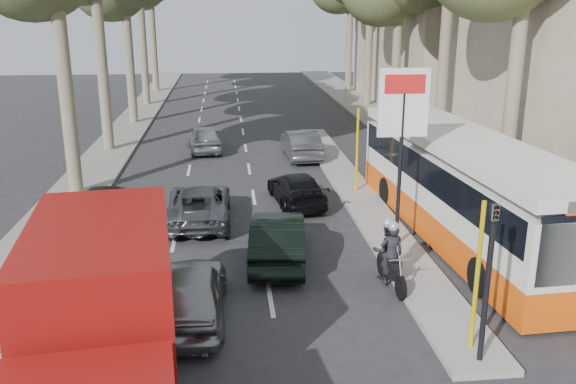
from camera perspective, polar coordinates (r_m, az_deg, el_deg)
The scene contains 18 objects.
ground at distance 14.37m, azimuth 2.65°, elevation -13.44°, with size 120.00×120.00×0.00m, color #28282B.
sidewalk_right at distance 39.38m, azimuth 9.76°, elevation 6.07°, with size 3.20×70.00×0.12m, color gray.
median_left at distance 41.35m, azimuth -14.34°, elevation 6.30°, with size 2.40×64.00×0.12m, color gray.
traffic_island at distance 24.89m, azimuth 6.35°, elevation -0.00°, with size 1.50×26.00×0.16m, color gray.
billboard at distance 18.37m, azimuth 10.61°, elevation 5.44°, with size 1.50×12.10×5.60m.
traffic_light_island at distance 12.85m, azimuth 18.38°, elevation -5.78°, with size 0.16×0.41×3.60m.
silver_hatchback at distance 14.97m, azimuth -9.09°, elevation -9.25°, with size 1.68×4.18×1.43m, color #94979B.
dark_hatchback at distance 18.05m, azimuth -1.00°, elevation -4.31°, with size 1.55×4.44×1.46m, color black.
queue_car_a at distance 21.58m, azimuth -8.36°, elevation -1.13°, with size 2.18×4.72×1.31m, color #4E5056.
queue_car_b at distance 23.34m, azimuth 0.80°, elevation 0.29°, with size 1.68×4.13×1.20m, color black.
queue_car_c at distance 32.43m, azimuth -7.84°, elevation 5.00°, with size 1.62×4.01×1.37m, color #A2A6AA.
queue_car_d at distance 30.61m, azimuth 1.23°, elevation 4.51°, with size 1.51×4.34×1.43m, color #4C4F53.
queue_car_e at distance 22.71m, azimuth -16.75°, elevation -0.92°, with size 1.67×4.12×1.19m, color black.
red_truck at distance 11.58m, azimuth -17.04°, elevation -11.74°, with size 3.16×6.77×3.49m.
city_bus at distance 20.39m, azimuth 16.14°, elevation 0.59°, with size 3.49×12.90×3.36m.
motorcycle at distance 16.81m, azimuth 9.44°, elevation -5.75°, with size 0.81×2.20×1.87m.
pedestrian_near at distance 22.23m, azimuth 24.90°, elevation -1.23°, with size 0.97×0.47×1.65m, color #3F3550.
pedestrian_far at distance 21.82m, azimuth 21.88°, elevation -0.93°, with size 1.18×0.53×1.83m, color #706054.
Camera 1 is at (-1.91, -12.27, 7.24)m, focal length 38.00 mm.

